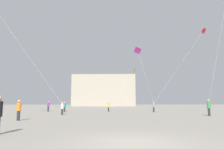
{
  "coord_description": "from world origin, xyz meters",
  "views": [
    {
      "loc": [
        -1.12,
        -8.33,
        1.53
      ],
      "look_at": [
        0.0,
        19.78,
        5.3
      ],
      "focal_mm": 33.48,
      "sensor_mm": 36.0,
      "label": 1
    }
  ],
  "objects": [
    {
      "name": "person_in_grey",
      "position": [
        6.86,
        25.02,
        0.91
      ],
      "size": [
        0.36,
        0.36,
        1.67
      ],
      "rotation": [
        0.0,
        0.0,
        3.67
      ],
      "color": "#2D2D33",
      "rests_on": "ground_plane"
    },
    {
      "name": "person_in_orange",
      "position": [
        -8.41,
        10.12,
        0.97
      ],
      "size": [
        0.39,
        0.39,
        1.77
      ],
      "rotation": [
        0.0,
        0.0,
        2.77
      ],
      "color": "#2D2D33",
      "rests_on": "ground_plane"
    },
    {
      "name": "person_in_white",
      "position": [
        -6.25,
        18.11,
        0.89
      ],
      "size": [
        0.36,
        0.36,
        1.63
      ],
      "rotation": [
        0.0,
        0.0,
        5.78
      ],
      "color": "#2D2D33",
      "rests_on": "ground_plane"
    },
    {
      "name": "kite_crimson_diamond",
      "position": [
        15.77,
        25.4,
        13.52
      ],
      "size": [
        9.64,
        1.08,
        12.87
      ],
      "color": "red"
    },
    {
      "name": "person_in_purple",
      "position": [
        -10.5,
        27.83,
        0.96
      ],
      "size": [
        0.38,
        0.38,
        1.75
      ],
      "rotation": [
        0.0,
        0.0,
        0.75
      ],
      "color": "#2D2D33",
      "rests_on": "ground_plane"
    },
    {
      "name": "person_in_teal",
      "position": [
        -7.35,
        25.72,
        0.91
      ],
      "size": [
        0.36,
        0.36,
        1.66
      ],
      "rotation": [
        0.0,
        0.0,
        3.95
      ],
      "color": "#2D2D33",
      "rests_on": "ground_plane"
    },
    {
      "name": "kite_magenta_delta",
      "position": [
        4.85,
        27.09,
        10.45
      ],
      "size": [
        2.66,
        2.96,
        9.74
      ],
      "color": "#D12899"
    },
    {
      "name": "ground_plane",
      "position": [
        0.0,
        0.0,
        0.0
      ],
      "size": [
        300.0,
        300.0,
        0.0
      ],
      "primitive_type": "plane",
      "color": "#9E9689"
    },
    {
      "name": "building_left_hall",
      "position": [
        -1.0,
        82.46,
        6.64
      ],
      "size": [
        27.2,
        11.19,
        13.28
      ],
      "color": "#B2A893",
      "rests_on": "ground_plane"
    },
    {
      "name": "person_in_yellow",
      "position": [
        -0.29,
        27.5,
        0.86
      ],
      "size": [
        0.34,
        0.34,
        1.58
      ],
      "rotation": [
        0.0,
        0.0,
        4.2
      ],
      "color": "#2D2D33",
      "rests_on": "ground_plane"
    },
    {
      "name": "person_in_green",
      "position": [
        10.94,
        15.39,
        1.02
      ],
      "size": [
        0.41,
        0.41,
        1.86
      ],
      "rotation": [
        0.0,
        0.0,
        0.96
      ],
      "color": "#2D2D33",
      "rests_on": "ground_plane"
    },
    {
      "name": "kite_lime_delta",
      "position": [
        5.31,
        35.54,
        8.31
      ],
      "size": [
        6.16,
        9.04,
        7.63
      ],
      "color": "#8CD12D"
    }
  ]
}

